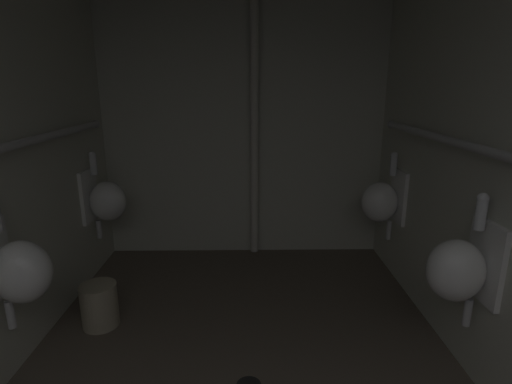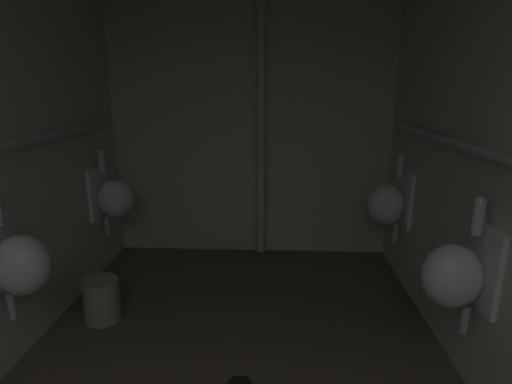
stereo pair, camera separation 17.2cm
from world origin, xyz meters
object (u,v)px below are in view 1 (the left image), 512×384
object	(u,v)px
urinal_left_mid	(18,270)
urinal_left_far	(105,200)
urinal_right_far	(382,201)
standpipe_back_wall	(254,129)
waste_bin	(100,305)
urinal_right_mid	(460,268)

from	to	relation	value
urinal_left_mid	urinal_left_far	size ratio (longest dim) A/B	1.00
urinal_right_far	standpipe_back_wall	size ratio (longest dim) A/B	0.31
urinal_left_mid	waste_bin	bearing A→B (deg)	71.35
urinal_left_mid	urinal_left_far	bearing A→B (deg)	90.00
urinal_left_mid	standpipe_back_wall	xyz separation A→B (m)	(1.26, 1.75, 0.54)
urinal_left_mid	urinal_right_far	size ratio (longest dim) A/B	1.00
urinal_right_far	urinal_left_far	bearing A→B (deg)	178.44
urinal_right_mid	urinal_left_mid	bearing A→B (deg)	179.53
standpipe_back_wall	waste_bin	world-z (taller)	standpipe_back_wall
urinal_left_far	urinal_right_mid	size ratio (longest dim) A/B	1.00
urinal_left_far	standpipe_back_wall	xyz separation A→B (m)	(1.26, 0.43, 0.54)
urinal_left_far	waste_bin	distance (m)	0.96
standpipe_back_wall	urinal_left_far	bearing A→B (deg)	-161.35
urinal_right_far	waste_bin	bearing A→B (deg)	-161.49
urinal_left_mid	urinal_right_far	bearing A→B (deg)	28.32
urinal_left_mid	standpipe_back_wall	distance (m)	2.22
urinal_left_far	standpipe_back_wall	bearing A→B (deg)	18.65
urinal_right_mid	urinal_right_far	distance (m)	1.27
urinal_left_far	urinal_right_mid	distance (m)	2.69
urinal_right_far	waste_bin	size ratio (longest dim) A/B	2.48
standpipe_back_wall	urinal_right_mid	bearing A→B (deg)	-58.88
urinal_right_mid	waste_bin	bearing A→B (deg)	165.51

